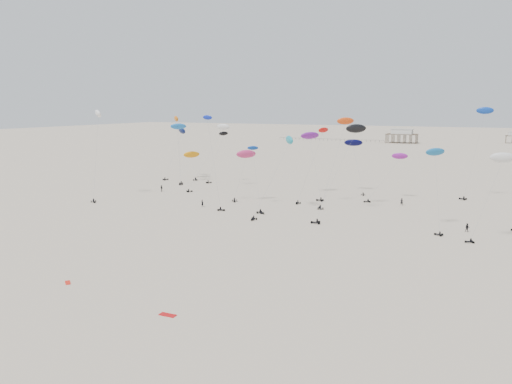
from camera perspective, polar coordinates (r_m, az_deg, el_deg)
The scene contains 30 objects.
ground_plane at distance 216.04m, azimuth 12.69°, elevation 2.76°, with size 900.00×900.00×0.00m, color #C3B19A.
pavilion_main at distance 364.51m, azimuth 16.32°, elevation 6.06°, with size 21.00×13.00×9.80m.
pavilion_small at distance 390.50m, azimuth 27.25°, elevation 5.49°, with size 9.00×7.00×8.00m.
pier_fence at distance 376.18m, azimuth 8.42°, elevation 5.93°, with size 80.20×0.20×1.50m.
rig_0 at distance 121.18m, azimuth 3.12°, elevation 4.43°, with size 5.64×18.05×21.77m.
rig_1 at distance 167.88m, azimuth -4.39°, elevation 4.61°, with size 6.44×6.79×17.39m.
rig_2 at distance 103.05m, azimuth 25.84°, elevation 2.11°, with size 7.79×4.71×17.30m.
rig_3 at distance 131.10m, azimuth 6.53°, elevation 3.78°, with size 7.86×5.59×20.31m.
rig_4 at distance 172.03m, azimuth -9.00°, elevation 6.92°, with size 8.60×9.07×22.51m.
rig_5 at distance 156.00m, azimuth -4.54°, elevation 6.01°, with size 8.42×14.28×22.16m.
rig_6 at distance 151.57m, azimuth 11.17°, elevation 5.00°, with size 8.40×8.05×16.42m.
rig_8 at distance 127.41m, azimuth 10.57°, elevation 5.41°, with size 10.85×9.44×21.65m.
rig_9 at distance 109.33m, azimuth 19.87°, elevation 2.71°, with size 5.48×8.85×17.34m.
rig_10 at distance 149.91m, azimuth 24.15°, elevation 6.10°, with size 7.33×5.79×25.48m.
rig_11 at distance 123.14m, azimuth 0.17°, elevation 0.85°, with size 8.96×10.73×17.21m.
rig_12 at distance 142.23m, azimuth 15.39°, elevation 2.97°, with size 9.89×11.33×15.36m.
rig_13 at distance 144.46m, azimuth 6.33°, elevation 5.47°, with size 10.56×13.15×19.74m.
rig_14 at distance 145.75m, azimuth -17.67°, elevation 6.90°, with size 7.97×11.52×24.96m.
rig_15 at distance 179.32m, azimuth -7.32°, elevation 3.87°, with size 8.28×8.80×10.39m.
rig_16 at distance 180.69m, azimuth -8.73°, elevation 6.15°, with size 5.82×12.31×18.68m.
rig_17 at distance 168.29m, azimuth -8.85°, elevation 6.79°, with size 6.78×7.73×20.24m.
rig_18 at distance 116.84m, azimuth 9.10°, elevation 4.31°, with size 5.53×16.78×25.02m.
rig_19 at distance 133.52m, azimuth -1.37°, elevation 3.47°, with size 6.62×5.23×14.31m.
rig_20 at distance 126.01m, azimuth -4.79°, elevation 3.29°, with size 9.22×6.96×23.60m.
spectator_0 at distance 129.12m, azimuth -6.15°, elevation -1.69°, with size 0.79×0.55×2.18m, color black.
spectator_1 at distance 111.92m, azimuth 22.97°, elevation -4.22°, with size 1.04×0.60×2.12m, color black.
spectator_2 at distance 154.37m, azimuth -10.74°, elevation 0.08°, with size 1.34×0.72×2.26m, color black.
spectator_3 at distance 135.85m, azimuth 16.29°, elevation -1.46°, with size 0.82×0.56×2.25m, color black.
grounded_kite_a at distance 64.69m, azimuth -10.06°, elevation -13.70°, with size 2.20×0.90×0.08m, color #B80B0D.
grounded_kite_b at distance 79.42m, azimuth -20.71°, elevation -9.68°, with size 1.80×0.70×0.07m, color red.
Camera 1 is at (45.62, -9.60, 25.65)m, focal length 35.00 mm.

